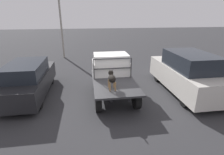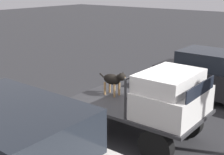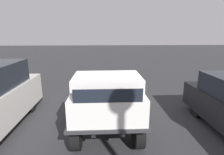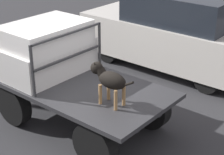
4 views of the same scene
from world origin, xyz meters
The scene contains 5 objects.
ground_plane centered at (0.00, 0.00, 0.00)m, with size 80.00×80.00×0.00m, color #2D2D30.
flatbed_truck centered at (0.00, 0.00, 0.62)m, with size 3.53×1.94×0.89m.
truck_cab centered at (1.00, 0.00, 1.39)m, with size 1.36×1.82×1.05m.
truck_headboard centered at (0.29, 0.00, 1.54)m, with size 0.04×1.82×0.99m.
dog centered at (-0.89, 0.22, 1.36)m, with size 0.95×0.30×0.74m.
Camera 3 is at (5.18, -0.09, 2.97)m, focal length 28.00 mm.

